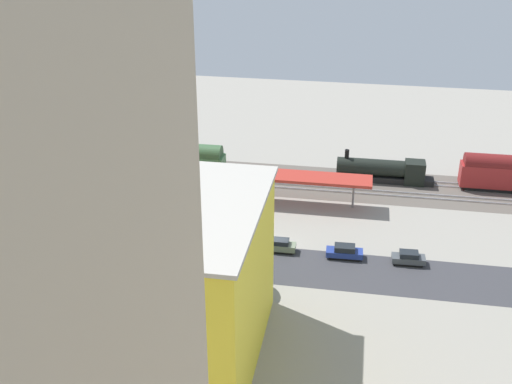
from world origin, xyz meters
TOP-DOWN VIEW (x-y plane):
  - ground_plane at (0.00, 0.00)m, footprint 170.12×170.12m
  - rail_bed at (0.00, -22.21)m, footprint 106.45×14.10m
  - street_asphalt at (0.00, 4.24)m, footprint 106.41×10.02m
  - track_rails at (0.00, -22.21)m, footprint 106.32×7.66m
  - platform_canopy_near at (14.62, -13.76)m, footprint 52.86×4.87m
  - locomotive at (-13.92, -24.75)m, footprint 15.70×2.95m
  - freight_coach_far at (21.78, -19.67)m, footprint 19.73×3.37m
  - parked_car_0 at (-16.84, 0.84)m, footprint 4.25×1.98m
  - parked_car_1 at (-8.77, 0.80)m, footprint 4.78×2.06m
  - parked_car_2 at (-0.34, 0.74)m, footprint 4.22×1.80m
  - parked_car_3 at (8.85, 0.91)m, footprint 4.07×1.82m
  - parked_car_4 at (17.20, 0.71)m, footprint 4.49×2.04m
  - construction_building at (15.14, 22.80)m, footprint 33.24×21.10m
  - construction_roof_slab at (15.14, 22.80)m, footprint 33.85×21.70m
  - box_truck_0 at (9.33, 8.04)m, footprint 8.66×2.85m
  - box_truck_1 at (13.84, 7.82)m, footprint 10.12×2.73m
  - box_truck_2 at (16.61, 5.61)m, footprint 10.14×2.64m
  - street_tree_1 at (25.54, 9.03)m, footprint 6.30×6.30m
  - street_tree_2 at (8.98, 8.64)m, footprint 4.35×4.35m
  - street_tree_3 at (4.08, 9.94)m, footprint 5.69×5.69m
  - traffic_light at (12.04, -0.73)m, footprint 0.50×0.36m

SIDE VIEW (x-z plane):
  - ground_plane at x=0.00m, z-range 0.00..0.00m
  - rail_bed at x=0.00m, z-range 0.00..0.01m
  - street_asphalt at x=0.00m, z-range 0.00..0.01m
  - track_rails at x=0.00m, z-range 0.12..0.24m
  - parked_car_0 at x=-16.84m, z-range -0.10..1.59m
  - parked_car_1 at x=-8.77m, z-range -0.11..1.63m
  - parked_car_4 at x=17.20m, z-range -0.10..1.63m
  - parked_car_2 at x=-0.34m, z-range -0.10..1.64m
  - parked_car_3 at x=8.85m, z-range -0.10..1.72m
  - box_truck_2 at x=16.61m, z-range 0.00..3.29m
  - box_truck_0 at x=9.33m, z-range -0.03..3.35m
  - box_truck_1 at x=13.84m, z-range -0.03..3.47m
  - locomotive at x=-13.92m, z-range -0.72..4.39m
  - freight_coach_far at x=21.78m, z-range 0.15..6.38m
  - traffic_light at x=12.04m, z-range 1.03..7.18m
  - platform_canopy_near at x=14.62m, z-range 2.05..6.68m
  - street_tree_3 at x=4.08m, z-range 0.90..8.41m
  - street_tree_2 at x=8.98m, z-range 1.23..8.14m
  - street_tree_1 at x=25.54m, z-range 1.26..10.12m
  - construction_building at x=15.14m, z-range 0.00..16.38m
  - construction_roof_slab at x=15.14m, z-range 16.38..16.78m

